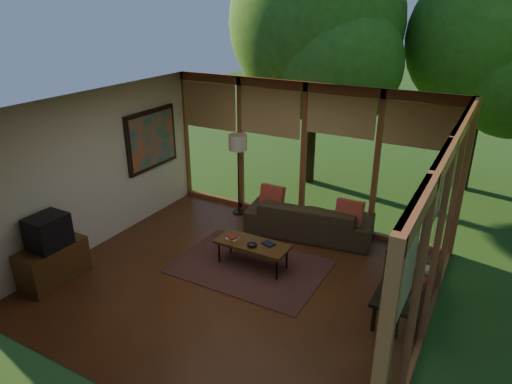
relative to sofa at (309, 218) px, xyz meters
The scene contains 25 objects.
floor 2.06m from the sofa, 100.75° to the right, with size 5.50×5.50×0.00m, color #592D17.
ceiling 3.12m from the sofa, 100.75° to the right, with size 5.50×5.50×0.00m, color silver.
wall_left 3.85m from the sofa, 147.42° to the right, with size 0.04×5.00×2.70m, color beige.
wall_front 4.63m from the sofa, 94.82° to the right, with size 5.50×0.04×2.70m, color beige.
window_wall_back 1.20m from the sofa, 127.22° to the left, with size 5.50×0.12×2.70m, color brown.
window_wall_right 3.26m from the sofa, 40.16° to the right, with size 0.12×5.00×2.70m, color brown.
tree_nw 4.33m from the sofa, 113.02° to the left, with size 3.73×3.73×5.45m.
tree_ne 5.36m from the sofa, 60.62° to the left, with size 3.31×3.31×4.94m.
rug 1.59m from the sofa, 104.86° to the right, with size 2.39×1.69×0.01m, color brown.
sofa is the anchor object (origin of this frame).
pillow_left 0.80m from the sofa, behind, with size 0.45×0.15×0.45m, color maroon.
pillow_right 0.80m from the sofa, ahead, with size 0.47×0.16×0.47m, color maroon.
ct_book_lower 1.68m from the sofa, 115.82° to the right, with size 0.19×0.14×0.03m, color beige.
ct_book_upper 1.68m from the sofa, 115.82° to the right, with size 0.17×0.12×0.03m, color maroon.
ct_book_side 1.39m from the sofa, 95.38° to the right, with size 0.19×0.14×0.03m, color black.
ct_bowl 1.60m from the sofa, 101.95° to the right, with size 0.16×0.16×0.07m, color black.
media_cabinet 4.36m from the sofa, 130.77° to the right, with size 0.50×1.00×0.60m, color #533416.
television 4.38m from the sofa, 130.57° to the right, with size 0.45×0.55×0.50m, color black.
console_book_a 2.76m from the sofa, 42.87° to the right, with size 0.20×0.14×0.07m, color #345B51.
console_book_b 2.48m from the sofa, 35.20° to the right, with size 0.23×0.17×0.11m, color maroon.
console_book_c 2.27m from the sofa, 26.91° to the right, with size 0.23×0.17×0.06m, color beige.
floor_lamp 1.96m from the sofa, behind, with size 0.36×0.36×1.65m.
coffee_table 1.51m from the sofa, 104.59° to the right, with size 1.20×0.50×0.43m.
side_console 2.50m from the sofa, 36.14° to the right, with size 0.60×1.40×0.46m.
wall_painting 3.38m from the sofa, 169.02° to the right, with size 0.06×1.35×1.15m.
Camera 1 is at (3.18, -5.06, 4.00)m, focal length 32.00 mm.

